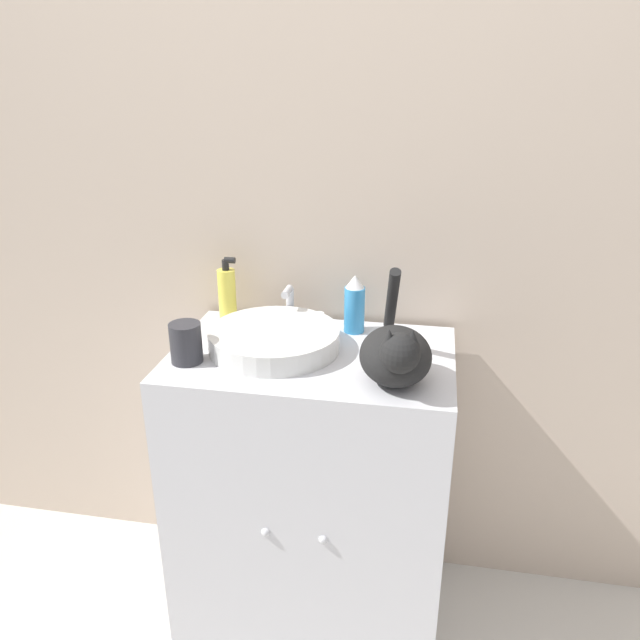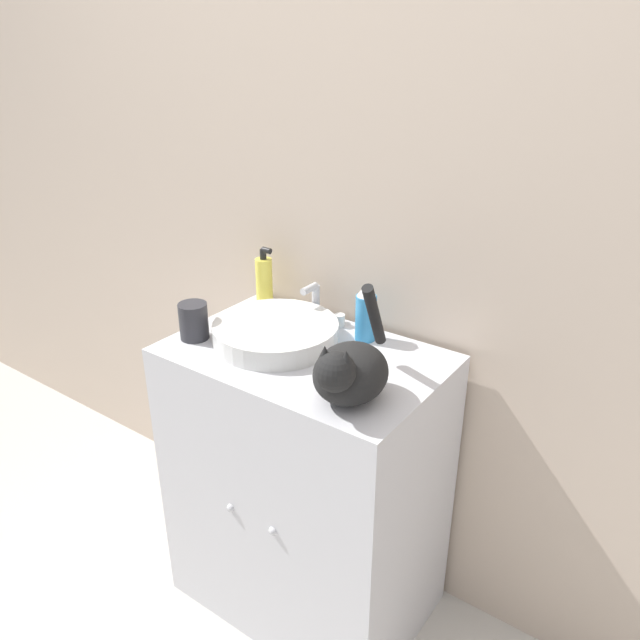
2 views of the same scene
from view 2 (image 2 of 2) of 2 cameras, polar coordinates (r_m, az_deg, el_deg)
The scene contains 8 objects.
wall_back at distance 1.76m, azimuth 4.11°, elevation 11.34°, with size 6.00×0.05×2.50m.
vanity_cabinet at distance 1.91m, azimuth -1.30°, elevation -14.74°, with size 0.74×0.50×0.88m.
sink_basin at distance 1.72m, azimuth -4.07°, elevation -1.15°, with size 0.35×0.35×0.06m.
faucet at distance 1.84m, azimuth -0.49°, elevation 1.41°, with size 0.20×0.08×0.12m.
cat at distance 1.42m, azimuth 2.68°, elevation -4.66°, with size 0.20×0.34×0.25m.
soap_bottle at distance 1.92m, azimuth -5.12°, elevation 3.53°, with size 0.05×0.05×0.19m.
spray_bottle at distance 1.71m, azimuth 4.21°, elevation 0.66°, with size 0.06×0.06×0.17m.
cup at distance 1.76m, azimuth -11.48°, elevation -0.09°, with size 0.08×0.08×0.10m.
Camera 2 is at (0.89, -0.93, 1.66)m, focal length 35.00 mm.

